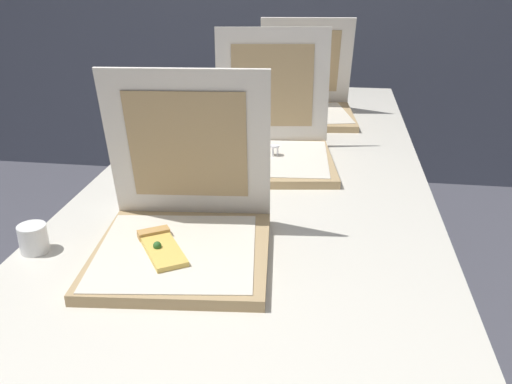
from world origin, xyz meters
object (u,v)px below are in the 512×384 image
pizza_box_front (182,229)px  table (258,202)px  cup_white_near_center (135,195)px  cup_white_far (203,134)px  cup_white_near_left (33,238)px  pizza_box_middle (272,144)px  cup_white_mid (145,164)px  pizza_box_back (306,103)px

pizza_box_front → table: bearing=69.0°
cup_white_near_center → cup_white_far: bearing=84.1°
cup_white_far → cup_white_near_left: same height
pizza_box_middle → cup_white_mid: pizza_box_middle is taller
pizza_box_middle → cup_white_mid: size_ratio=6.89×
pizza_box_middle → pizza_box_back: (0.07, 0.48, -0.00)m
cup_white_far → cup_white_near_left: 0.74m
pizza_box_back → cup_white_mid: 0.75m
cup_white_far → cup_white_mid: same height
pizza_box_front → cup_white_mid: size_ratio=6.44×
cup_white_near_center → cup_white_mid: 0.21m
table → pizza_box_back: pizza_box_back is taller
pizza_box_back → cup_white_near_left: pizza_box_back is taller
cup_white_mid → pizza_box_front: bearing=-61.9°
pizza_box_middle → cup_white_mid: bearing=-163.6°
pizza_box_front → cup_white_near_left: pizza_box_front is taller
pizza_box_front → cup_white_mid: pizza_box_front is taller
pizza_box_back → cup_white_mid: (-0.40, -0.63, -0.02)m
pizza_box_front → cup_white_mid: (-0.21, 0.39, -0.02)m
cup_white_mid → pizza_box_middle: bearing=24.3°
table → pizza_box_front: bearing=-105.8°
pizza_box_middle → cup_white_near_left: bearing=-133.1°
pizza_box_middle → cup_white_near_center: bearing=-137.2°
pizza_box_front → cup_white_near_center: pizza_box_front is taller
pizza_box_front → pizza_box_back: bearing=74.5°
pizza_box_front → cup_white_far: bearing=94.6°
table → cup_white_mid: 0.32m
cup_white_far → cup_white_near_left: bearing=-103.7°
table → cup_white_near_center: cup_white_near_center is taller
pizza_box_middle → cup_white_near_left: (-0.41, -0.58, -0.02)m
table → pizza_box_back: size_ratio=6.40×
pizza_box_front → cup_white_near_left: (-0.29, -0.04, -0.02)m
pizza_box_middle → cup_white_mid: 0.36m
cup_white_near_left → cup_white_near_center: bearing=61.6°
table → cup_white_far: bearing=123.9°
table → pizza_box_front: size_ratio=6.47×
pizza_box_back → cup_white_near_center: size_ratio=6.51×
cup_white_mid → pizza_box_back: bearing=57.9°
pizza_box_back → pizza_box_front: bearing=-106.3°
table → cup_white_mid: size_ratio=41.72×
table → pizza_box_middle: bearing=85.2°
cup_white_mid → cup_white_near_center: bearing=-77.9°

